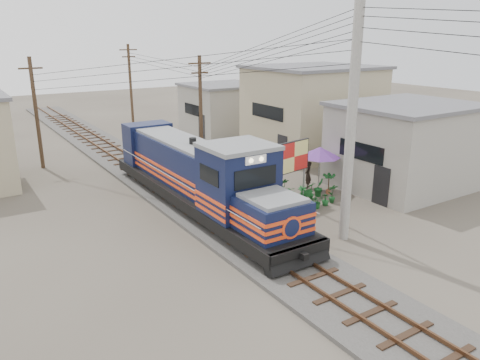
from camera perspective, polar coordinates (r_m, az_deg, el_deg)
ground at (r=18.65m, az=3.59°, el=-8.95°), size 120.00×120.00×0.00m
ballast at (r=26.74m, az=-9.12°, el=-0.71°), size 3.60×70.00×0.16m
track at (r=26.69m, az=-9.13°, el=-0.34°), size 1.15×70.00×0.12m
locomotive at (r=22.64m, az=-5.00°, el=0.38°), size 2.84×15.45×3.83m
utility_pole_main at (r=18.96m, az=13.43°, el=6.99°), size 0.40×0.40×10.00m
wooden_pole_mid at (r=31.36m, az=-4.82°, el=8.84°), size 1.60×0.24×7.00m
wooden_pole_far at (r=44.21m, az=-13.20°, el=11.22°), size 1.60×0.24×7.50m
wooden_pole_left at (r=32.16m, az=-23.61°, el=7.69°), size 1.60×0.24×7.00m
power_lines at (r=24.05m, az=-8.80°, el=15.48°), size 9.65×19.00×3.30m
shophouse_front at (r=27.67m, az=19.51°, el=4.01°), size 7.35×6.30×4.70m
shophouse_mid at (r=34.33m, az=8.83°, el=8.47°), size 8.40×7.35×6.20m
shophouse_back at (r=41.63m, az=-2.01°, el=8.78°), size 6.30×6.30×4.20m
billboard at (r=23.11m, az=6.55°, el=2.63°), size 2.13×0.51×3.31m
market_umbrella at (r=25.61m, az=9.72°, el=3.35°), size 2.33×2.33×2.48m
vendor at (r=26.34m, az=8.27°, el=0.62°), size 0.67×0.62×1.54m
plant_nursery at (r=24.10m, az=6.62°, el=-1.65°), size 3.64×3.21×1.14m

